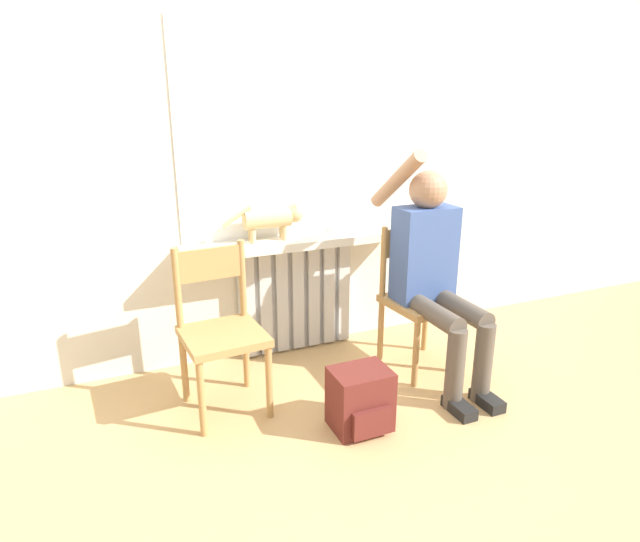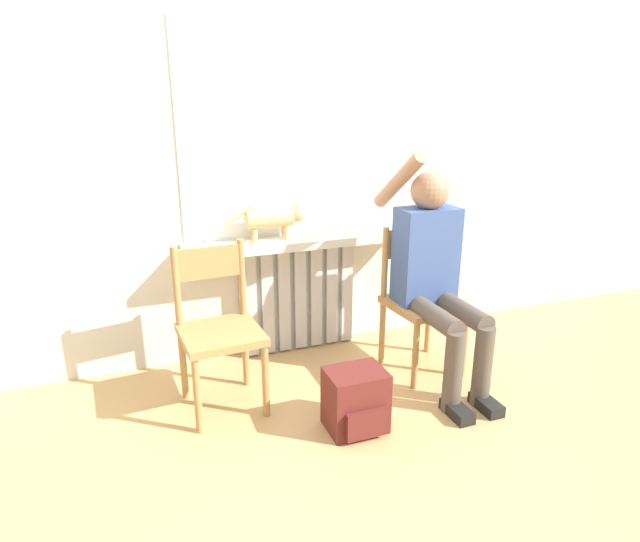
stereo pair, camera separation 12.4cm
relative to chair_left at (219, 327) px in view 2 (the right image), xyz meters
name	(u,v)px [view 2 (the right image)]	position (x,y,z in m)	size (l,w,h in m)	color
ground_plane	(377,449)	(0.60, -0.65, -0.44)	(12.00, 12.00, 0.00)	tan
wall_with_window	(292,135)	(0.60, 0.58, 0.91)	(7.00, 0.06, 2.70)	silver
radiator	(299,296)	(0.60, 0.50, -0.09)	(0.75, 0.08, 0.71)	silver
windowsill	(301,242)	(0.60, 0.43, 0.29)	(1.42, 0.24, 0.05)	silver
window_glass	(294,133)	(0.60, 0.54, 0.92)	(1.36, 0.01, 1.22)	white
chair_left	(219,327)	(0.00, 0.00, 0.00)	(0.42, 0.42, 0.86)	#B2844C
chair_right	(421,298)	(1.19, 0.00, 0.00)	(0.43, 0.43, 0.86)	#B2844C
person	(435,268)	(1.19, -0.12, 0.22)	(0.36, 1.02, 1.31)	brown
cat	(276,218)	(0.44, 0.44, 0.45)	(0.50, 0.11, 0.22)	#DBB77A
backpack	(356,401)	(0.57, -0.46, -0.29)	(0.28, 0.25, 0.31)	maroon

